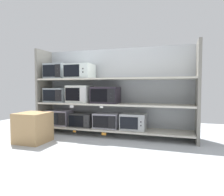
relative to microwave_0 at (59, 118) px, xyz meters
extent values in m
cube|color=#B2B7BC|center=(1.15, -1.00, -0.31)|extent=(6.94, 6.00, 0.02)
cube|color=#9EA3A8|center=(1.15, 0.28, 0.55)|extent=(3.14, 0.04, 1.69)
cube|color=gray|center=(-0.35, 0.00, 0.55)|extent=(0.05, 0.51, 1.69)
cube|color=gray|center=(2.65, 0.00, 0.55)|extent=(0.05, 0.51, 1.69)
cube|color=beige|center=(1.15, 0.00, -0.17)|extent=(2.94, 0.51, 0.03)
cube|color=#A299AF|center=(0.00, 0.00, 0.00)|extent=(0.51, 0.33, 0.30)
cube|color=black|center=(-0.07, -0.17, 0.00)|extent=(0.33, 0.01, 0.24)
cube|color=black|center=(0.17, -0.17, 0.00)|extent=(0.15, 0.01, 0.24)
cylinder|color=#262628|center=(0.17, -0.17, -0.03)|extent=(0.02, 0.01, 0.02)
cylinder|color=#262628|center=(0.17, -0.17, 0.03)|extent=(0.02, 0.01, 0.02)
cube|color=#323335|center=(0.54, 0.00, -0.02)|extent=(0.45, 0.34, 0.26)
cube|color=black|center=(0.49, -0.17, -0.02)|extent=(0.31, 0.01, 0.21)
cube|color=#323335|center=(0.70, -0.17, -0.02)|extent=(0.11, 0.01, 0.21)
cylinder|color=#262628|center=(0.70, -0.18, -0.05)|extent=(0.02, 0.01, 0.02)
cylinder|color=#262628|center=(0.70, -0.18, 0.01)|extent=(0.02, 0.01, 0.02)
cube|color=#9C9BAA|center=(1.05, 0.00, -0.01)|extent=(0.47, 0.34, 0.28)
cube|color=black|center=(0.99, -0.17, -0.01)|extent=(0.30, 0.01, 0.22)
cube|color=black|center=(1.21, -0.17, -0.01)|extent=(0.14, 0.01, 0.23)
cube|color=#B2B6B8|center=(1.57, 0.00, 0.00)|extent=(0.45, 0.34, 0.29)
cube|color=black|center=(1.52, -0.17, 0.00)|extent=(0.33, 0.01, 0.21)
cube|color=#B2B6B8|center=(1.73, -0.17, 0.00)|extent=(0.10, 0.01, 0.23)
cylinder|color=#262628|center=(1.73, -0.18, -0.04)|extent=(0.02, 0.01, 0.02)
cylinder|color=#262628|center=(1.73, -0.18, 0.03)|extent=(0.02, 0.01, 0.02)
cube|color=orange|center=(0.50, -0.25, -0.20)|extent=(0.06, 0.00, 0.04)
cube|color=orange|center=(1.08, -0.25, -0.21)|extent=(0.09, 0.00, 0.05)
cube|color=beige|center=(1.15, 0.00, 0.31)|extent=(2.94, 0.51, 0.03)
cube|color=#98A5AC|center=(-0.03, 0.00, 0.46)|extent=(0.45, 0.36, 0.28)
cube|color=black|center=(-0.10, -0.18, 0.46)|extent=(0.28, 0.01, 0.22)
cube|color=black|center=(0.11, -0.18, 0.46)|extent=(0.14, 0.01, 0.23)
cylinder|color=#262628|center=(0.11, -0.19, 0.46)|extent=(0.02, 0.01, 0.02)
cube|color=silver|center=(0.48, 0.00, 0.49)|extent=(0.45, 0.39, 0.34)
cube|color=black|center=(0.43, -0.19, 0.49)|extent=(0.30, 0.01, 0.25)
cube|color=silver|center=(0.64, -0.19, 0.49)|extent=(0.12, 0.01, 0.27)
cube|color=#2F2734|center=(1.03, 0.00, 0.48)|extent=(0.50, 0.37, 0.31)
cube|color=black|center=(0.96, -0.19, 0.48)|extent=(0.33, 0.01, 0.24)
cube|color=black|center=(1.19, -0.18, 0.48)|extent=(0.14, 0.01, 0.25)
cylinder|color=#262628|center=(1.19, -0.19, 0.44)|extent=(0.02, 0.01, 0.02)
cylinder|color=#262628|center=(1.19, -0.19, 0.51)|extent=(0.02, 0.01, 0.02)
cube|color=white|center=(0.44, -0.25, 0.26)|extent=(0.08, 0.00, 0.05)
cube|color=white|center=(1.04, -0.25, 0.27)|extent=(0.06, 0.00, 0.03)
cube|color=beige|center=(1.15, 0.00, 0.78)|extent=(2.94, 0.51, 0.03)
cube|color=#9BA5AB|center=(-0.05, 0.00, 0.95)|extent=(0.42, 0.34, 0.31)
cube|color=black|center=(-0.10, -0.17, 0.95)|extent=(0.28, 0.01, 0.23)
cube|color=black|center=(0.09, -0.17, 0.95)|extent=(0.12, 0.01, 0.25)
cylinder|color=#262628|center=(0.09, -0.18, 0.92)|extent=(0.02, 0.01, 0.02)
cylinder|color=#262628|center=(0.09, -0.18, 0.98)|extent=(0.02, 0.01, 0.02)
cube|color=silver|center=(0.48, 0.00, 0.94)|extent=(0.52, 0.40, 0.28)
cube|color=black|center=(0.41, -0.20, 0.94)|extent=(0.33, 0.01, 0.23)
cube|color=silver|center=(0.66, -0.20, 0.94)|extent=(0.16, 0.01, 0.23)
cylinder|color=#262628|center=(0.66, -0.21, 0.91)|extent=(0.02, 0.01, 0.02)
cylinder|color=#262628|center=(0.66, -0.21, 0.97)|extent=(0.02, 0.01, 0.02)
cube|color=tan|center=(0.03, -0.83, -0.05)|extent=(0.49, 0.49, 0.50)
camera|label=1|loc=(2.35, -3.68, 0.63)|focal=33.07mm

